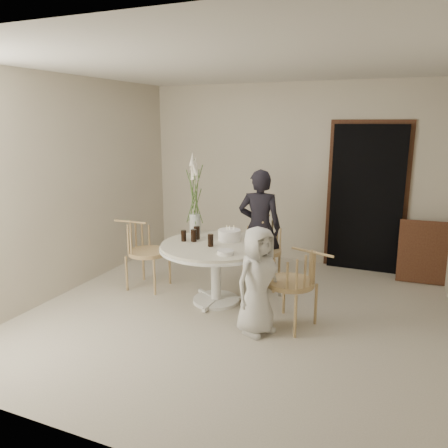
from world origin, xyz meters
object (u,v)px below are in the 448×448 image
at_px(chair_left, 139,244).
at_px(flower_vase, 195,198).
at_px(birthday_cake, 229,235).
at_px(chair_right, 301,277).
at_px(chair_far, 264,242).
at_px(table, 216,253).
at_px(boy, 258,281).
at_px(girl, 260,227).

xyz_separation_m(chair_left, flower_vase, (0.70, 0.24, 0.62)).
bearing_deg(birthday_cake, chair_right, -26.84).
bearing_deg(chair_far, chair_right, -62.65).
height_order(chair_right, flower_vase, flower_vase).
bearing_deg(table, chair_far, 69.13).
bearing_deg(chair_right, flower_vase, -94.03).
bearing_deg(birthday_cake, flower_vase, 166.67).
bearing_deg(chair_far, chair_left, -158.61).
relative_size(chair_far, boy, 0.78).
height_order(chair_left, birthday_cake, birthday_cake).
xyz_separation_m(boy, birthday_cake, (-0.62, 0.76, 0.23)).
distance_m(boy, birthday_cake, 1.00).
distance_m(birthday_cake, flower_vase, 0.67).
height_order(chair_right, boy, boy).
relative_size(birthday_cake, flower_vase, 0.26).
relative_size(chair_far, chair_left, 0.99).
height_order(chair_far, girl, girl).
bearing_deg(chair_left, boy, -111.01).
height_order(table, girl, girl).
xyz_separation_m(chair_far, girl, (-0.05, -0.04, 0.20)).
distance_m(chair_right, birthday_cake, 1.14).
bearing_deg(flower_vase, chair_left, -160.72).
bearing_deg(chair_right, birthday_cake, -98.40).
relative_size(chair_left, flower_vase, 0.86).
bearing_deg(boy, table, 80.52).
bearing_deg(chair_right, table, -86.86).
xyz_separation_m(girl, birthday_cake, (-0.18, -0.61, 0.02)).
bearing_deg(birthday_cake, girl, 73.15).
distance_m(chair_far, girl, 0.21).
relative_size(chair_right, boy, 0.79).
xyz_separation_m(table, chair_left, (-1.13, 0.09, -0.04)).
height_order(table, chair_left, chair_left).
bearing_deg(birthday_cake, chair_left, -174.42).
bearing_deg(boy, chair_right, -28.72).
distance_m(chair_left, boy, 1.95).
distance_m(table, chair_left, 1.14).
xyz_separation_m(chair_left, birthday_cake, (1.22, 0.12, 0.22)).
bearing_deg(chair_far, girl, -151.38).
relative_size(table, girl, 0.86).
distance_m(chair_far, flower_vase, 1.11).
xyz_separation_m(table, chair_far, (0.33, 0.85, -0.05)).
distance_m(chair_right, girl, 1.39).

